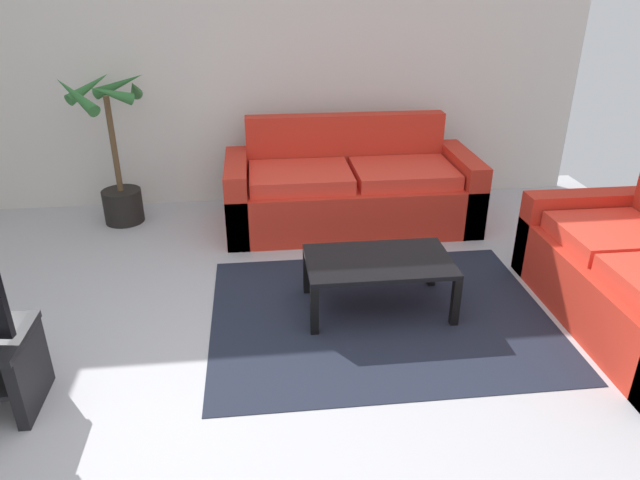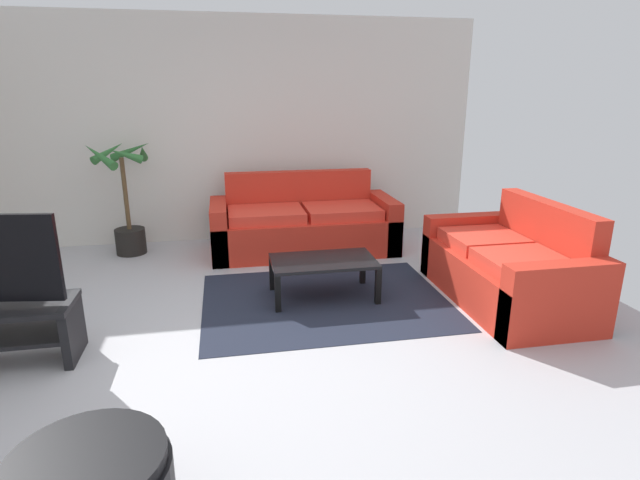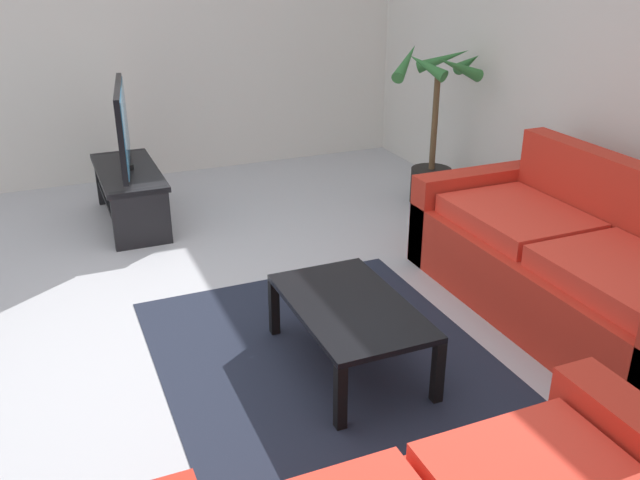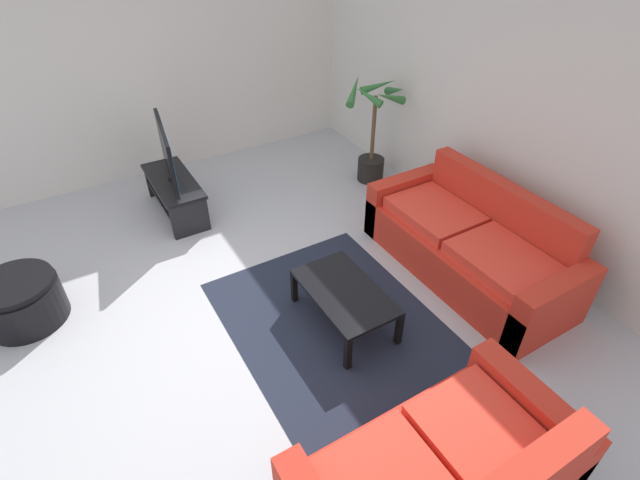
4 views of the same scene
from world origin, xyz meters
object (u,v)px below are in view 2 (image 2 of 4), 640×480
Objects in this scene: coffee_table at (323,264)px; couch_main at (303,226)px; potted_palm at (127,207)px; couch_loveseat at (508,269)px.

couch_main is at bearing 88.29° from coffee_table.
coffee_table is 2.60m from potted_palm.
potted_palm is (-3.59, 2.08, 0.26)m from couch_loveseat.
couch_main reaches higher than coffee_table.
coffee_table is at bearing -91.71° from couch_main.
potted_palm is (-2.01, 0.27, 0.26)m from couch_main.
couch_loveseat is 1.79× the size of coffee_table.
couch_loveseat is at bearing -48.86° from couch_main.
coffee_table is at bearing -40.79° from potted_palm.
couch_main is at bearing -7.73° from potted_palm.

